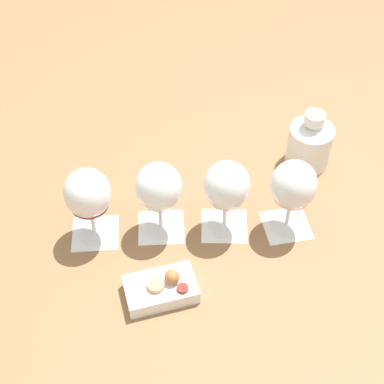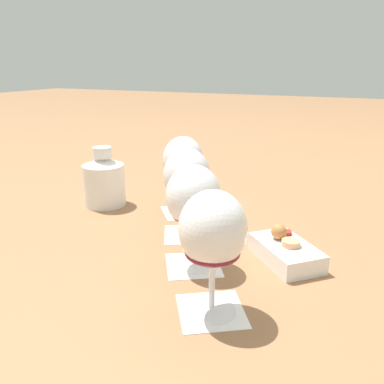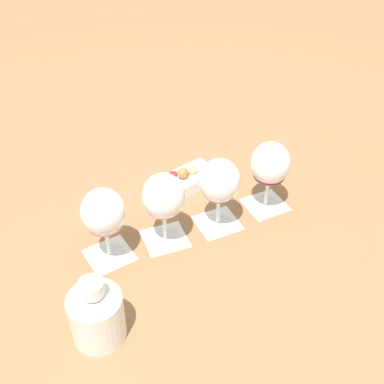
# 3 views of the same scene
# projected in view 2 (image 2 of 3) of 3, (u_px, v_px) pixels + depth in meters

# --- Properties ---
(ground_plane) EXTENTS (8.00, 8.00, 0.00)m
(ground_plane) POSITION_uv_depth(u_px,v_px,m) (193.00, 249.00, 0.82)
(ground_plane) COLOR #936642
(tasting_card_0) EXTENTS (0.14, 0.14, 0.00)m
(tasting_card_0) POSITION_uv_depth(u_px,v_px,m) (183.00, 212.00, 1.02)
(tasting_card_0) COLOR white
(tasting_card_0) RESTS_ON ground_plane
(tasting_card_1) EXTENTS (0.14, 0.13, 0.00)m
(tasting_card_1) POSITION_uv_depth(u_px,v_px,m) (187.00, 234.00, 0.89)
(tasting_card_1) COLOR white
(tasting_card_1) RESTS_ON ground_plane
(tasting_card_2) EXTENTS (0.14, 0.14, 0.00)m
(tasting_card_2) POSITION_uv_depth(u_px,v_px,m) (193.00, 265.00, 0.75)
(tasting_card_2) COLOR white
(tasting_card_2) RESTS_ON ground_plane
(tasting_card_3) EXTENTS (0.14, 0.14, 0.00)m
(tasting_card_3) POSITION_uv_depth(u_px,v_px,m) (211.00, 311.00, 0.62)
(tasting_card_3) COLOR white
(tasting_card_3) RESTS_ON ground_plane
(wine_glass_0) EXTENTS (0.10, 0.10, 0.19)m
(wine_glass_0) POSITION_uv_depth(u_px,v_px,m) (183.00, 163.00, 0.98)
(wine_glass_0) COLOR white
(wine_glass_0) RESTS_ON tasting_card_0
(wine_glass_1) EXTENTS (0.10, 0.10, 0.19)m
(wine_glass_1) POSITION_uv_depth(u_px,v_px,m) (187.00, 179.00, 0.85)
(wine_glass_1) COLOR white
(wine_glass_1) RESTS_ON tasting_card_1
(wine_glass_2) EXTENTS (0.10, 0.10, 0.19)m
(wine_glass_2) POSITION_uv_depth(u_px,v_px,m) (194.00, 201.00, 0.72)
(wine_glass_2) COLOR white
(wine_glass_2) RESTS_ON tasting_card_2
(wine_glass_3) EXTENTS (0.10, 0.10, 0.19)m
(wine_glass_3) POSITION_uv_depth(u_px,v_px,m) (213.00, 234.00, 0.58)
(wine_glass_3) COLOR white
(wine_glass_3) RESTS_ON tasting_card_3
(ceramic_vase) EXTENTS (0.11, 0.11, 0.15)m
(ceramic_vase) POSITION_uv_depth(u_px,v_px,m) (104.00, 180.00, 1.06)
(ceramic_vase) COLOR white
(ceramic_vase) RESTS_ON ground_plane
(snack_dish) EXTENTS (0.16, 0.16, 0.07)m
(snack_dish) POSITION_uv_depth(u_px,v_px,m) (286.00, 251.00, 0.77)
(snack_dish) COLOR white
(snack_dish) RESTS_ON ground_plane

